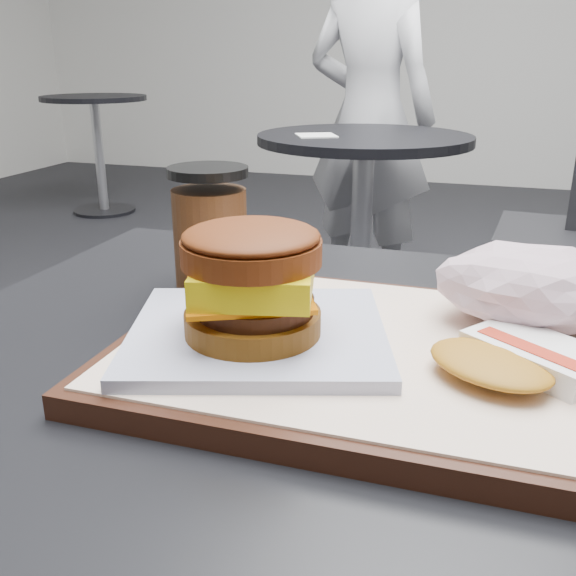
# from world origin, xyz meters

# --- Properties ---
(customer_table) EXTENTS (0.80, 0.60, 0.77)m
(customer_table) POSITION_xyz_m (0.00, 0.00, 0.58)
(customer_table) COLOR #A5A5AA
(customer_table) RESTS_ON ground
(serving_tray) EXTENTS (0.38, 0.28, 0.02)m
(serving_tray) POSITION_xyz_m (-0.01, -0.01, 0.78)
(serving_tray) COLOR black
(serving_tray) RESTS_ON customer_table
(breakfast_sandwich) EXTENTS (0.23, 0.22, 0.09)m
(breakfast_sandwich) POSITION_xyz_m (-0.10, -0.04, 0.83)
(breakfast_sandwich) COLOR silver
(breakfast_sandwich) RESTS_ON serving_tray
(hash_brown) EXTENTS (0.14, 0.13, 0.02)m
(hash_brown) POSITION_xyz_m (0.09, -0.03, 0.80)
(hash_brown) COLOR white
(hash_brown) RESTS_ON serving_tray
(crumpled_wrapper) EXTENTS (0.14, 0.11, 0.06)m
(crumpled_wrapper) POSITION_xyz_m (0.10, 0.06, 0.82)
(crumpled_wrapper) COLOR silver
(crumpled_wrapper) RESTS_ON serving_tray
(coffee_cup) EXTENTS (0.08, 0.08, 0.12)m
(coffee_cup) POSITION_xyz_m (-0.20, 0.10, 0.83)
(coffee_cup) COLOR #432310
(coffee_cup) RESTS_ON customer_table
(neighbor_table) EXTENTS (0.70, 0.70, 0.75)m
(neighbor_table) POSITION_xyz_m (-0.35, 1.65, 0.55)
(neighbor_table) COLOR black
(neighbor_table) RESTS_ON ground
(napkin) EXTENTS (0.16, 0.16, 0.00)m
(napkin) POSITION_xyz_m (-0.49, 1.56, 0.75)
(napkin) COLOR white
(napkin) RESTS_ON neighbor_table
(patron) EXTENTS (0.61, 0.47, 1.50)m
(patron) POSITION_xyz_m (-0.44, 2.20, 0.75)
(patron) COLOR silver
(patron) RESTS_ON ground
(bg_table_mid) EXTENTS (0.66, 0.66, 0.75)m
(bg_table_mid) POSITION_xyz_m (-2.40, 3.20, 0.56)
(bg_table_mid) COLOR black
(bg_table_mid) RESTS_ON ground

